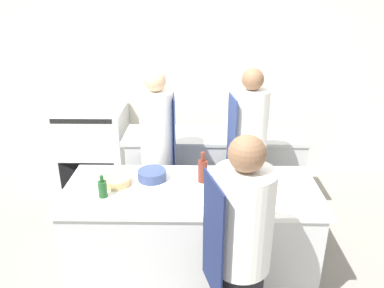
{
  "coord_description": "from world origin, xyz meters",
  "views": [
    {
      "loc": [
        0.05,
        -2.7,
        2.42
      ],
      "look_at": [
        0.0,
        0.35,
        1.15
      ],
      "focal_mm": 35.0,
      "sensor_mm": 36.0,
      "label": 1
    }
  ],
  "objects_px": {
    "oven_range": "(93,147)",
    "bowl_ceramic_blue": "(152,175)",
    "bowl_mixing_large": "(245,180)",
    "bottle_olive_oil": "(256,190)",
    "bottle_wine": "(103,188)",
    "bottle_vinegar": "(203,170)",
    "stockpot": "(234,126)",
    "chef_at_stove": "(158,154)",
    "chef_at_pass_far": "(248,157)",
    "bowl_prep_small": "(116,181)",
    "chef_at_prep_near": "(240,256)"
  },
  "relations": [
    {
      "from": "chef_at_stove",
      "to": "bottle_vinegar",
      "type": "height_order",
      "value": "chef_at_stove"
    },
    {
      "from": "chef_at_stove",
      "to": "bottle_vinegar",
      "type": "distance_m",
      "value": 0.77
    },
    {
      "from": "stockpot",
      "to": "bowl_mixing_large",
      "type": "bearing_deg",
      "value": -90.49
    },
    {
      "from": "bowl_mixing_large",
      "to": "bowl_prep_small",
      "type": "height_order",
      "value": "bowl_mixing_large"
    },
    {
      "from": "chef_at_prep_near",
      "to": "stockpot",
      "type": "distance_m",
      "value": 2.01
    },
    {
      "from": "oven_range",
      "to": "chef_at_stove",
      "type": "distance_m",
      "value": 1.42
    },
    {
      "from": "bowl_ceramic_blue",
      "to": "stockpot",
      "type": "xyz_separation_m",
      "value": [
        0.8,
        1.09,
        0.06
      ]
    },
    {
      "from": "oven_range",
      "to": "bowl_ceramic_blue",
      "type": "bearing_deg",
      "value": -58.47
    },
    {
      "from": "oven_range",
      "to": "bottle_vinegar",
      "type": "height_order",
      "value": "bottle_vinegar"
    },
    {
      "from": "chef_at_prep_near",
      "to": "bowl_ceramic_blue",
      "type": "xyz_separation_m",
      "value": [
        -0.67,
        0.91,
        0.11
      ]
    },
    {
      "from": "bottle_wine",
      "to": "chef_at_prep_near",
      "type": "bearing_deg",
      "value": -31.06
    },
    {
      "from": "chef_at_pass_far",
      "to": "bowl_ceramic_blue",
      "type": "distance_m",
      "value": 1.0
    },
    {
      "from": "chef_at_prep_near",
      "to": "chef_at_pass_far",
      "type": "bearing_deg",
      "value": -25.19
    },
    {
      "from": "bottle_olive_oil",
      "to": "stockpot",
      "type": "distance_m",
      "value": 1.47
    },
    {
      "from": "chef_at_pass_far",
      "to": "bowl_prep_small",
      "type": "height_order",
      "value": "chef_at_pass_far"
    },
    {
      "from": "bottle_vinegar",
      "to": "bowl_ceramic_blue",
      "type": "relative_size",
      "value": 1.11
    },
    {
      "from": "chef_at_prep_near",
      "to": "bottle_olive_oil",
      "type": "relative_size",
      "value": 5.6
    },
    {
      "from": "chef_at_prep_near",
      "to": "bottle_vinegar",
      "type": "height_order",
      "value": "chef_at_prep_near"
    },
    {
      "from": "chef_at_prep_near",
      "to": "bowl_prep_small",
      "type": "xyz_separation_m",
      "value": [
        -0.96,
        0.82,
        0.1
      ]
    },
    {
      "from": "chef_at_stove",
      "to": "bowl_prep_small",
      "type": "bearing_deg",
      "value": -28.7
    },
    {
      "from": "bottle_wine",
      "to": "oven_range",
      "type": "bearing_deg",
      "value": 108.05
    },
    {
      "from": "bottle_vinegar",
      "to": "chef_at_pass_far",
      "type": "bearing_deg",
      "value": 48.76
    },
    {
      "from": "oven_range",
      "to": "stockpot",
      "type": "height_order",
      "value": "stockpot"
    },
    {
      "from": "chef_at_stove",
      "to": "chef_at_pass_far",
      "type": "height_order",
      "value": "chef_at_pass_far"
    },
    {
      "from": "chef_at_prep_near",
      "to": "chef_at_pass_far",
      "type": "height_order",
      "value": "chef_at_pass_far"
    },
    {
      "from": "chef_at_stove",
      "to": "bottle_olive_oil",
      "type": "bearing_deg",
      "value": 35.39
    },
    {
      "from": "bottle_vinegar",
      "to": "bowl_ceramic_blue",
      "type": "bearing_deg",
      "value": 175.82
    },
    {
      "from": "bottle_olive_oil",
      "to": "stockpot",
      "type": "xyz_separation_m",
      "value": [
        -0.03,
        1.47,
        -0.02
      ]
    },
    {
      "from": "bowl_prep_small",
      "to": "bowl_mixing_large",
      "type": "bearing_deg",
      "value": 1.12
    },
    {
      "from": "chef_at_stove",
      "to": "bowl_mixing_large",
      "type": "height_order",
      "value": "chef_at_stove"
    },
    {
      "from": "bowl_ceramic_blue",
      "to": "oven_range",
      "type": "bearing_deg",
      "value": 121.53
    },
    {
      "from": "bottle_wine",
      "to": "stockpot",
      "type": "xyz_separation_m",
      "value": [
        1.15,
        1.39,
        0.03
      ]
    },
    {
      "from": "stockpot",
      "to": "chef_at_stove",
      "type": "bearing_deg",
      "value": -147.68
    },
    {
      "from": "chef_at_prep_near",
      "to": "bowl_ceramic_blue",
      "type": "relative_size",
      "value": 6.8
    },
    {
      "from": "chef_at_stove",
      "to": "bowl_ceramic_blue",
      "type": "distance_m",
      "value": 0.59
    },
    {
      "from": "bottle_olive_oil",
      "to": "chef_at_pass_far",
      "type": "bearing_deg",
      "value": 86.85
    },
    {
      "from": "bowl_ceramic_blue",
      "to": "bottle_vinegar",
      "type": "bearing_deg",
      "value": -4.18
    },
    {
      "from": "bowl_prep_small",
      "to": "stockpot",
      "type": "bearing_deg",
      "value": 47.37
    },
    {
      "from": "bowl_mixing_large",
      "to": "bottle_vinegar",
      "type": "bearing_deg",
      "value": 173.86
    },
    {
      "from": "bottle_olive_oil",
      "to": "bottle_wine",
      "type": "height_order",
      "value": "bottle_olive_oil"
    },
    {
      "from": "bottle_wine",
      "to": "bottle_olive_oil",
      "type": "bearing_deg",
      "value": -3.88
    },
    {
      "from": "chef_at_stove",
      "to": "bowl_mixing_large",
      "type": "xyz_separation_m",
      "value": [
        0.8,
        -0.65,
        0.06
      ]
    },
    {
      "from": "chef_at_pass_far",
      "to": "bottle_vinegar",
      "type": "xyz_separation_m",
      "value": [
        -0.45,
        -0.51,
        0.11
      ]
    },
    {
      "from": "bottle_olive_oil",
      "to": "chef_at_stove",
      "type": "bearing_deg",
      "value": 131.25
    },
    {
      "from": "bowl_mixing_large",
      "to": "oven_range",
      "type": "bearing_deg",
      "value": 136.94
    },
    {
      "from": "bottle_wine",
      "to": "stockpot",
      "type": "distance_m",
      "value": 1.81
    },
    {
      "from": "bottle_olive_oil",
      "to": "bowl_ceramic_blue",
      "type": "height_order",
      "value": "bottle_olive_oil"
    },
    {
      "from": "bottle_wine",
      "to": "bowl_mixing_large",
      "type": "distance_m",
      "value": 1.17
    },
    {
      "from": "oven_range",
      "to": "bowl_mixing_large",
      "type": "xyz_separation_m",
      "value": [
        1.75,
        -1.64,
        0.42
      ]
    },
    {
      "from": "bottle_olive_oil",
      "to": "bowl_ceramic_blue",
      "type": "distance_m",
      "value": 0.92
    }
  ]
}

